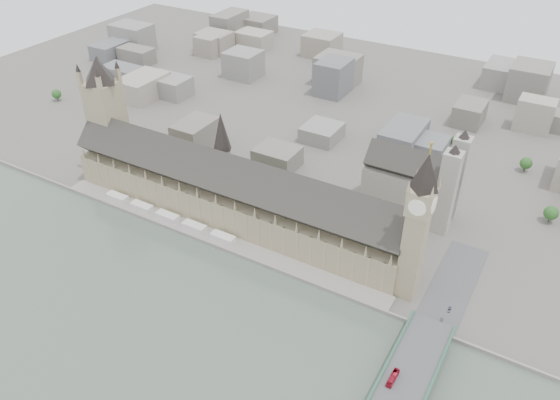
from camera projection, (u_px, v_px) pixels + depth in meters
The scene contains 13 objects.
ground at pixel (217, 232), 392.74m from camera, with size 900.00×900.00×0.00m, color #595651.
embankment_wall at pixel (205, 242), 381.19m from camera, with size 600.00×1.50×3.00m, color gray.
river_terrace at pixel (211, 237), 386.82m from camera, with size 270.00×15.00×2.00m, color gray.
terrace_tents at pixel (167, 216), 402.05m from camera, with size 118.00×7.00×4.00m.
palace_of_westminster at pixel (231, 193), 393.94m from camera, with size 265.00×40.73×55.44m.
elizabeth_tower at pixel (418, 219), 308.40m from camera, with size 17.00×17.00×107.50m.
victoria_tower at pixel (106, 112), 430.59m from camera, with size 30.00×30.00×100.00m.
central_tower at pixel (222, 143), 382.65m from camera, with size 13.00×13.00×48.00m.
westminster_abbey at pixel (414, 183), 400.32m from camera, with size 68.00×36.00×64.00m.
city_skyline_inland at pixel (356, 90), 556.66m from camera, with size 720.00×360.00×38.00m, color gray, non-canonical shape.
park_trees at pixel (251, 181), 435.41m from camera, with size 110.00×30.00×15.00m, color #1C4A1A, non-canonical shape.
red_bus_north at pixel (393, 378), 274.71m from camera, with size 2.79×11.92×3.32m, color #A61326.
car_approach at pixel (449, 310), 314.79m from camera, with size 1.92×4.72×1.37m, color gray.
Camera 1 is at (195.10, -246.00, 241.31)m, focal length 35.00 mm.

